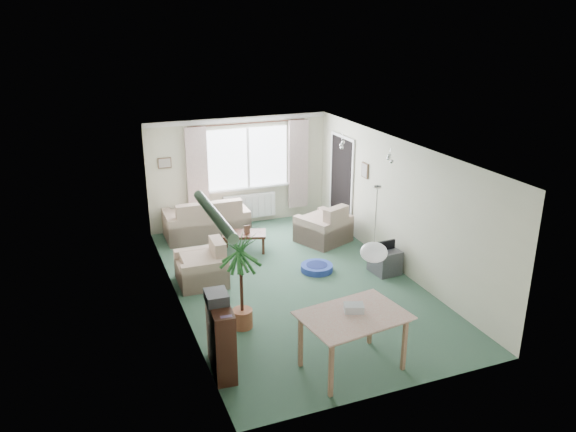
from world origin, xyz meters
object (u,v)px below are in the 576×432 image
object	(u,v)px
coffee_table	(245,242)
dining_table	(352,342)
bookshelf	(221,338)
armchair_corner	(323,223)
armchair_left	(201,263)
houseplant	(241,281)
sofa	(206,217)
pet_bed	(317,268)
tv_cube	(385,261)

from	to	relation	value
coffee_table	dining_table	xyz separation A→B (m)	(0.15, -4.30, 0.20)
bookshelf	dining_table	distance (m)	1.71
armchair_corner	armchair_left	bearing A→B (deg)	-4.05
coffee_table	houseplant	size ratio (longest dim) A/B	0.55
sofa	armchair_corner	bearing A→B (deg)	152.38
houseplant	pet_bed	xyz separation A→B (m)	(1.85, 1.40, -0.71)
sofa	tv_cube	xyz separation A→B (m)	(2.60, -2.94, -0.21)
coffee_table	dining_table	bearing A→B (deg)	-87.97
bookshelf	houseplant	bearing A→B (deg)	63.67
armchair_corner	coffee_table	world-z (taller)	armchair_corner
coffee_table	bookshelf	distance (m)	4.01
armchair_left	pet_bed	bearing A→B (deg)	83.29
sofa	armchair_left	distance (m)	2.22
armchair_left	houseplant	distance (m)	1.75
armchair_corner	dining_table	bearing A→B (deg)	46.79
pet_bed	dining_table	bearing A→B (deg)	-105.39
coffee_table	houseplant	bearing A→B (deg)	-107.77
armchair_corner	armchair_left	xyz separation A→B (m)	(-2.78, -0.98, -0.03)
armchair_corner	tv_cube	distance (m)	1.83
houseplant	tv_cube	world-z (taller)	houseplant
sofa	armchair_corner	size ratio (longest dim) A/B	1.87
armchair_corner	dining_table	xyz separation A→B (m)	(-1.51, -4.19, -0.02)
dining_table	pet_bed	size ratio (longest dim) A/B	2.12
houseplant	pet_bed	size ratio (longest dim) A/B	2.62
sofa	pet_bed	world-z (taller)	sofa
sofa	houseplant	size ratio (longest dim) A/B	1.11
houseplant	coffee_table	bearing A→B (deg)	72.23
dining_table	sofa	bearing A→B (deg)	97.12
sofa	coffee_table	bearing A→B (deg)	116.62
armchair_left	dining_table	distance (m)	3.45
armchair_left	bookshelf	distance (m)	2.66
coffee_table	bookshelf	size ratio (longest dim) A/B	0.87
armchair_corner	pet_bed	world-z (taller)	armchair_corner
armchair_corner	dining_table	size ratio (longest dim) A/B	0.74
sofa	armchair_left	xyz separation A→B (m)	(-0.60, -2.14, -0.05)
dining_table	coffee_table	bearing A→B (deg)	92.03
bookshelf	tv_cube	distance (m)	4.00
armchair_corner	tv_cube	xyz separation A→B (m)	(0.42, -1.77, -0.19)
armchair_corner	bookshelf	size ratio (longest dim) A/B	0.95
houseplant	dining_table	world-z (taller)	houseplant
tv_cube	pet_bed	world-z (taller)	tv_cube
tv_cube	pet_bed	distance (m)	1.24
bookshelf	dining_table	world-z (taller)	bookshelf
armchair_corner	armchair_left	size ratio (longest dim) A/B	1.07
coffee_table	armchair_corner	bearing A→B (deg)	-3.90
tv_cube	coffee_table	bearing A→B (deg)	132.99
coffee_table	tv_cube	distance (m)	2.81
armchair_corner	tv_cube	size ratio (longest dim) A/B	1.86
armchair_left	dining_table	size ratio (longest dim) A/B	0.69
bookshelf	tv_cube	bearing A→B (deg)	32.10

